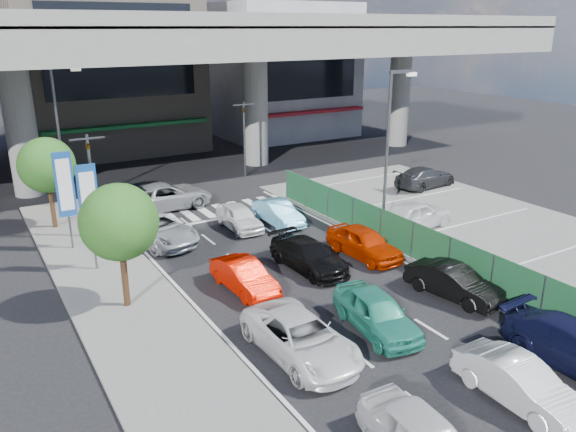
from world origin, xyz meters
TOP-DOWN VIEW (x-y plane):
  - ground at (0.00, 0.00)m, footprint 120.00×120.00m
  - parking_lot at (11.00, 2.00)m, footprint 12.00×28.00m
  - sidewalk_left at (-7.00, 4.00)m, footprint 4.00×30.00m
  - fence_run at (5.30, 1.00)m, footprint 0.16×22.00m
  - expressway at (0.00, 22.00)m, footprint 64.00×14.00m
  - building_center at (0.00, 32.97)m, footprint 14.00×10.90m
  - building_east at (16.00, 31.97)m, footprint 12.00×10.90m
  - traffic_light_left at (-6.20, 12.00)m, footprint 1.60×1.24m
  - traffic_light_right at (5.50, 19.00)m, footprint 1.60×1.24m
  - street_lamp_right at (7.17, 6.00)m, footprint 1.65×0.22m
  - street_lamp_left at (-6.33, 18.00)m, footprint 1.65×0.22m
  - signboard_near at (-7.20, 7.99)m, footprint 0.80×0.14m
  - signboard_far at (-7.60, 10.99)m, footprint 0.80×0.14m
  - tree_near at (-7.00, 4.00)m, footprint 2.80×2.80m
  - tree_far at (-7.80, 14.50)m, footprint 2.80×2.80m
  - hatch_white_back_mid at (0.79, -7.16)m, footprint 1.35×3.85m
  - sedan_white_mid_left at (-3.16, -2.05)m, footprint 2.29×4.79m
  - taxi_teal_mid at (-0.07, -2.04)m, footprint 2.18×4.24m
  - hatch_black_mid_right at (4.08, -1.64)m, footprint 1.97×4.03m
  - taxi_orange_left at (-2.59, 3.05)m, footprint 1.47×3.75m
  - sedan_black_mid at (0.73, 3.51)m, footprint 2.04×4.40m
  - taxi_orange_right at (3.64, 3.35)m, footprint 1.84×4.13m
  - wagon_silver_front_left at (-3.88, 9.92)m, footprint 3.47×5.38m
  - sedan_white_front_mid at (0.46, 9.66)m, footprint 1.59×3.69m
  - kei_truck_front_right at (2.55, 9.27)m, footprint 1.32×3.74m
  - crossing_wagon_silver at (-1.71, 14.84)m, footprint 5.53×2.75m
  - parked_sedan_white at (8.10, 4.85)m, footprint 4.62×2.30m
  - parked_sedan_dgrey at (14.22, 10.41)m, footprint 4.72×2.30m
  - traffic_cone at (5.79, 3.88)m, footprint 0.47×0.47m

SIDE VIEW (x-z plane):
  - ground at x=0.00m, z-range 0.00..0.00m
  - parking_lot at x=11.00m, z-range 0.00..0.06m
  - sidewalk_left at x=-7.00m, z-range 0.00..0.12m
  - traffic_cone at x=5.79m, z-range 0.06..0.83m
  - taxi_orange_left at x=-2.59m, z-range 0.00..1.22m
  - kei_truck_front_right at x=2.55m, z-range 0.00..1.23m
  - sedan_white_front_mid at x=0.46m, z-range 0.00..1.24m
  - sedan_black_mid at x=0.73m, z-range 0.00..1.25m
  - hatch_white_back_mid at x=0.79m, z-range 0.00..1.27m
  - hatch_black_mid_right at x=4.08m, z-range 0.00..1.27m
  - sedan_white_mid_left at x=-3.16m, z-range 0.00..1.32m
  - taxi_teal_mid at x=-0.07m, z-range 0.00..1.38m
  - taxi_orange_right at x=3.64m, z-range 0.00..1.38m
  - wagon_silver_front_left at x=-3.88m, z-range 0.00..1.38m
  - parked_sedan_dgrey at x=14.22m, z-range 0.06..1.38m
  - crossing_wagon_silver at x=-1.71m, z-range 0.00..1.51m
  - parked_sedan_white at x=8.10m, z-range 0.06..1.57m
  - fence_run at x=5.30m, z-range 0.00..1.80m
  - signboard_near at x=-7.20m, z-range 0.71..5.41m
  - signboard_far at x=-7.60m, z-range 0.71..5.41m
  - tree_near at x=-7.00m, z-range 0.99..5.79m
  - tree_far at x=-7.80m, z-range 0.99..5.79m
  - traffic_light_left at x=-6.20m, z-range 1.34..6.54m
  - traffic_light_right at x=5.50m, z-range 1.34..6.54m
  - street_lamp_right at x=7.17m, z-range 0.77..8.77m
  - street_lamp_left at x=-6.33m, z-range 0.77..8.77m
  - building_east at x=16.00m, z-range -0.01..11.99m
  - building_center at x=0.00m, z-range -0.01..14.99m
  - expressway at x=0.00m, z-range 3.39..14.14m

